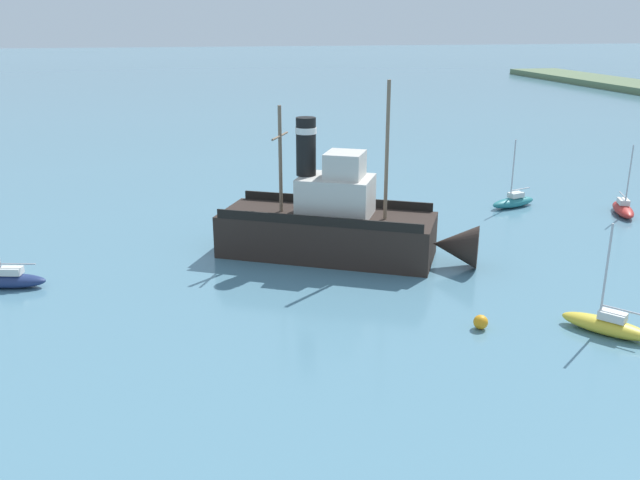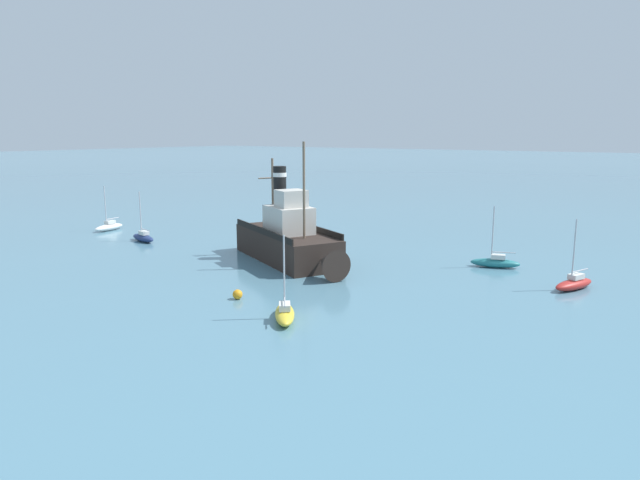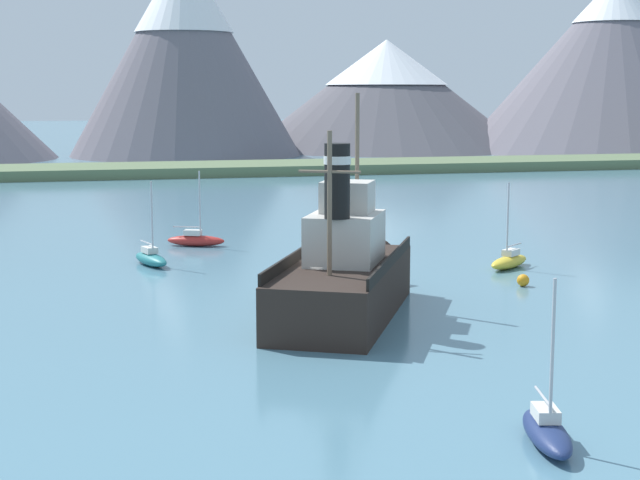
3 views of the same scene
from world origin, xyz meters
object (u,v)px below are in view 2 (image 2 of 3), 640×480
old_tugboat (290,240)px  sailboat_teal (495,262)px  mooring_buoy (238,294)px  sailboat_yellow (285,313)px  sailboat_white (109,227)px  sailboat_navy (143,237)px  sailboat_red (574,283)px

old_tugboat → sailboat_teal: old_tugboat is taller
old_tugboat → mooring_buoy: (10.57, 4.00, -1.51)m
old_tugboat → mooring_buoy: old_tugboat is taller
old_tugboat → sailboat_yellow: (12.09, 9.08, -1.40)m
sailboat_white → sailboat_yellow: (12.74, 34.72, 0.00)m
sailboat_navy → sailboat_yellow: bearing=67.8°
old_tugboat → sailboat_white: (-0.64, -25.63, -1.40)m
sailboat_navy → mooring_buoy: 23.21m
sailboat_navy → sailboat_yellow: 28.49m
sailboat_teal → sailboat_white: same height
sailboat_yellow → mooring_buoy: 5.31m
sailboat_teal → sailboat_yellow: same height
sailboat_yellow → mooring_buoy: size_ratio=7.66×
sailboat_navy → sailboat_yellow: size_ratio=1.00×
old_tugboat → sailboat_white: bearing=-91.4°
old_tugboat → sailboat_teal: 16.68m
old_tugboat → sailboat_red: (-4.38, 21.25, -1.40)m
sailboat_teal → mooring_buoy: 21.19m
sailboat_white → mooring_buoy: (11.22, 29.63, -0.11)m
sailboat_navy → sailboat_red: 38.95m
sailboat_teal → sailboat_yellow: bearing=-15.9°
sailboat_navy → sailboat_red: size_ratio=1.00×
sailboat_navy → mooring_buoy: size_ratio=7.66×
sailboat_white → mooring_buoy: bearing=69.3°
sailboat_navy → mooring_buoy: (9.25, 21.28, -0.11)m
sailboat_teal → mooring_buoy: bearing=-30.4°
old_tugboat → sailboat_white: 25.68m
sailboat_teal → sailboat_white: bearing=-80.1°
sailboat_yellow → sailboat_red: size_ratio=1.00×
sailboat_navy → sailboat_red: same height
sailboat_red → old_tugboat: bearing=-78.3°
sailboat_teal → mooring_buoy: size_ratio=7.66×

